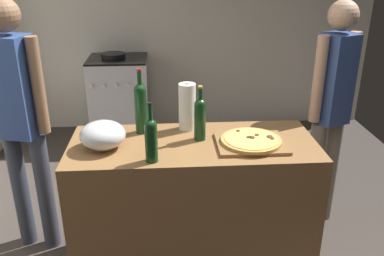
% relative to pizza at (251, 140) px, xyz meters
% --- Properties ---
extents(ground_plane, '(4.45, 3.79, 0.02)m').
position_rel_pizza_xyz_m(ground_plane, '(-0.32, 0.95, -0.93)').
color(ground_plane, '#3F3833').
extents(kitchen_wall_rear, '(4.45, 0.10, 2.60)m').
position_rel_pizza_xyz_m(kitchen_wall_rear, '(-0.32, 2.59, 0.38)').
color(kitchen_wall_rear, silver).
rests_on(kitchen_wall_rear, ground_plane).
extents(counter, '(1.47, 0.61, 0.89)m').
position_rel_pizza_xyz_m(counter, '(-0.33, 0.06, -0.48)').
color(counter, olive).
rests_on(counter, ground_plane).
extents(cutting_board, '(0.40, 0.32, 0.02)m').
position_rel_pizza_xyz_m(cutting_board, '(-0.00, -0.00, -0.02)').
color(cutting_board, olive).
rests_on(cutting_board, counter).
extents(pizza, '(0.35, 0.35, 0.03)m').
position_rel_pizza_xyz_m(pizza, '(0.00, 0.00, 0.00)').
color(pizza, tan).
rests_on(pizza, cutting_board).
extents(mixing_bowl, '(0.26, 0.26, 0.16)m').
position_rel_pizza_xyz_m(mixing_bowl, '(-0.85, 0.02, 0.05)').
color(mixing_bowl, '#B2B2B7').
rests_on(mixing_bowl, counter).
extents(paper_towel_roll, '(0.11, 0.11, 0.30)m').
position_rel_pizza_xyz_m(paper_towel_roll, '(-0.36, 0.27, 0.12)').
color(paper_towel_roll, white).
rests_on(paper_towel_roll, counter).
extents(wine_bottle_clear, '(0.08, 0.08, 0.41)m').
position_rel_pizza_xyz_m(wine_bottle_clear, '(-0.64, 0.23, 0.14)').
color(wine_bottle_clear, '#143819').
rests_on(wine_bottle_clear, counter).
extents(wine_bottle_green, '(0.07, 0.07, 0.33)m').
position_rel_pizza_xyz_m(wine_bottle_green, '(-0.57, -0.17, 0.11)').
color(wine_bottle_green, '#143819').
rests_on(wine_bottle_green, counter).
extents(wine_bottle_dark, '(0.07, 0.07, 0.33)m').
position_rel_pizza_xyz_m(wine_bottle_dark, '(-0.29, 0.10, 0.11)').
color(wine_bottle_dark, '#143819').
rests_on(wine_bottle_dark, counter).
extents(stove, '(0.62, 0.58, 0.96)m').
position_rel_pizza_xyz_m(stove, '(-0.99, 2.19, -0.46)').
color(stove, '#B7B7BC').
rests_on(stove, ground_plane).
extents(person_in_stripes, '(0.38, 0.25, 1.70)m').
position_rel_pizza_xyz_m(person_in_stripes, '(-1.41, 0.35, 0.07)').
color(person_in_stripes, '#383D4C').
rests_on(person_in_stripes, ground_plane).
extents(person_in_red, '(0.34, 0.26, 1.66)m').
position_rel_pizza_xyz_m(person_in_red, '(0.66, 0.49, 0.03)').
color(person_in_red, slate).
rests_on(person_in_red, ground_plane).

